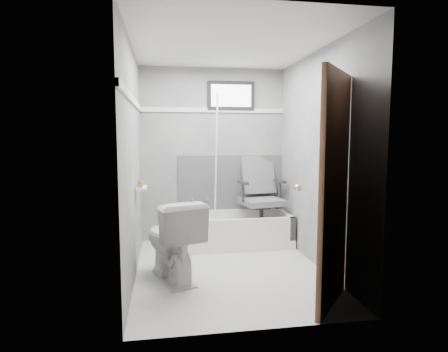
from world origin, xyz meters
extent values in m
plane|color=white|center=(0.00, 0.00, 0.00)|extent=(2.60, 2.60, 0.00)
plane|color=silver|center=(0.00, 0.00, 2.40)|extent=(2.60, 2.60, 0.00)
cube|color=slate|center=(0.00, 1.30, 1.20)|extent=(2.00, 0.02, 2.40)
cube|color=slate|center=(0.00, -1.30, 1.20)|extent=(2.00, 0.02, 2.40)
cube|color=slate|center=(-1.00, 0.00, 1.20)|extent=(0.02, 2.60, 2.40)
cube|color=slate|center=(1.00, 0.00, 1.20)|extent=(0.02, 2.60, 2.40)
imported|color=white|center=(-0.62, -0.17, 0.41)|extent=(0.72, 0.94, 0.82)
cube|color=#4C4C4F|center=(0.25, 1.29, 0.80)|extent=(1.50, 0.02, 0.78)
cube|color=white|center=(0.00, 1.29, 1.82)|extent=(2.00, 0.02, 0.06)
cube|color=white|center=(-0.99, 0.00, 1.82)|extent=(0.02, 2.60, 0.06)
cylinder|color=white|center=(0.01, 1.06, 1.05)|extent=(0.02, 0.33, 1.93)
cube|color=white|center=(-0.93, 0.21, 0.90)|extent=(0.10, 0.32, 0.02)
imported|color=olive|center=(-0.94, 0.13, 0.97)|extent=(0.06, 0.06, 0.11)
imported|color=slate|center=(-0.94, 0.27, 0.96)|extent=(0.10, 0.10, 0.09)
camera|label=1|loc=(-0.69, -3.92, 1.46)|focal=30.00mm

